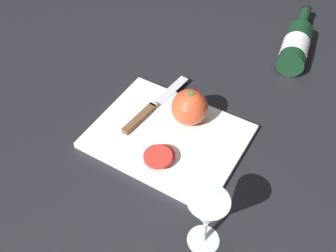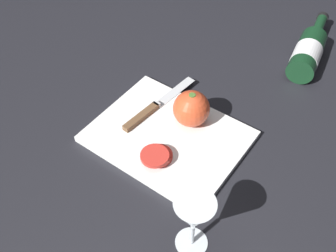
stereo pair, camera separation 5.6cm
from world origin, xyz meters
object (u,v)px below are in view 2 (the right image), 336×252
wine_bottle (308,52)px  wine_glass (194,217)px  knife (149,111)px  whole_tomato (191,109)px  tomato_slice_stack_near (157,156)px

wine_bottle → wine_glass: size_ratio=2.14×
wine_glass → knife: 0.37m
whole_tomato → knife: size_ratio=0.35×
whole_tomato → knife: (-0.10, -0.04, -0.04)m
wine_bottle → knife: bearing=-117.9°
whole_tomato → wine_glass: bearing=-55.9°
tomato_slice_stack_near → wine_bottle: bearing=76.6°
knife → whole_tomato: bearing=-64.6°
knife → tomato_slice_stack_near: (0.11, -0.11, 0.01)m
wine_glass → whole_tomato: bearing=124.1°
wine_bottle → whole_tomato: 0.44m
wine_bottle → tomato_slice_stack_near: (-0.13, -0.56, -0.01)m
wine_glass → knife: bearing=141.4°
wine_bottle → tomato_slice_stack_near: wine_bottle is taller
wine_bottle → tomato_slice_stack_near: 0.58m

